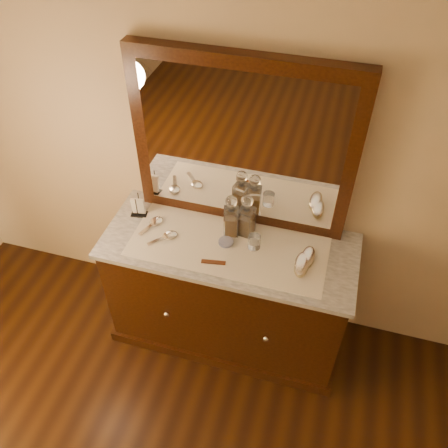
% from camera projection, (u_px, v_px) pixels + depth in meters
% --- Properties ---
extents(dresser_cabinet, '(1.40, 0.55, 0.82)m').
position_uv_depth(dresser_cabinet, '(228.00, 293.00, 2.91)').
color(dresser_cabinet, black).
rests_on(dresser_cabinet, floor).
extents(dresser_plinth, '(1.46, 0.59, 0.08)m').
position_uv_depth(dresser_plinth, '(228.00, 326.00, 3.17)').
color(dresser_plinth, black).
rests_on(dresser_plinth, floor).
extents(knob_left, '(0.04, 0.04, 0.04)m').
position_uv_depth(knob_left, '(167.00, 314.00, 2.74)').
color(knob_left, silver).
rests_on(knob_left, dresser_cabinet).
extents(knob_right, '(0.04, 0.04, 0.04)m').
position_uv_depth(knob_right, '(266.00, 339.00, 2.62)').
color(knob_right, silver).
rests_on(knob_right, dresser_cabinet).
extents(marble_top, '(1.44, 0.59, 0.03)m').
position_uv_depth(marble_top, '(229.00, 246.00, 2.62)').
color(marble_top, white).
rests_on(marble_top, dresser_cabinet).
extents(mirror_frame, '(1.20, 0.08, 1.00)m').
position_uv_depth(mirror_frame, '(242.00, 146.00, 2.43)').
color(mirror_frame, black).
rests_on(mirror_frame, marble_top).
extents(mirror_glass, '(1.06, 0.01, 0.86)m').
position_uv_depth(mirror_glass, '(241.00, 149.00, 2.41)').
color(mirror_glass, white).
rests_on(mirror_glass, marble_top).
extents(lace_runner, '(1.10, 0.45, 0.00)m').
position_uv_depth(lace_runner, '(228.00, 247.00, 2.59)').
color(lace_runner, white).
rests_on(lace_runner, marble_top).
extents(pin_dish, '(0.10, 0.10, 0.01)m').
position_uv_depth(pin_dish, '(226.00, 242.00, 2.60)').
color(pin_dish, silver).
rests_on(pin_dish, lace_runner).
extents(comb, '(0.13, 0.05, 0.01)m').
position_uv_depth(comb, '(213.00, 262.00, 2.50)').
color(comb, brown).
rests_on(comb, lace_runner).
extents(napkin_rack, '(0.10, 0.07, 0.14)m').
position_uv_depth(napkin_rack, '(138.00, 207.00, 2.75)').
color(napkin_rack, black).
rests_on(napkin_rack, marble_top).
extents(decanter_left, '(0.10, 0.10, 0.27)m').
position_uv_depth(decanter_left, '(231.00, 219.00, 2.60)').
color(decanter_left, '#955C15').
rests_on(decanter_left, lace_runner).
extents(decanter_right, '(0.10, 0.10, 0.28)m').
position_uv_depth(decanter_right, '(246.00, 219.00, 2.59)').
color(decanter_right, '#955C15').
rests_on(decanter_right, lace_runner).
extents(brush_near, '(0.08, 0.17, 0.05)m').
position_uv_depth(brush_near, '(302.00, 265.00, 2.46)').
color(brush_near, '#918259').
rests_on(brush_near, lace_runner).
extents(brush_far, '(0.08, 0.16, 0.04)m').
position_uv_depth(brush_far, '(308.00, 258.00, 2.50)').
color(brush_far, '#918259').
rests_on(brush_far, lace_runner).
extents(hand_mirror_outer, '(0.11, 0.19, 0.02)m').
position_uv_depth(hand_mirror_outer, '(154.00, 223.00, 2.72)').
color(hand_mirror_outer, silver).
rests_on(hand_mirror_outer, lace_runner).
extents(hand_mirror_inner, '(0.16, 0.17, 0.02)m').
position_uv_depth(hand_mirror_inner, '(167.00, 236.00, 2.63)').
color(hand_mirror_inner, silver).
rests_on(hand_mirror_inner, lace_runner).
extents(tumblers, '(0.07, 0.07, 0.08)m').
position_uv_depth(tumblers, '(254.00, 242.00, 2.56)').
color(tumblers, white).
rests_on(tumblers, lace_runner).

